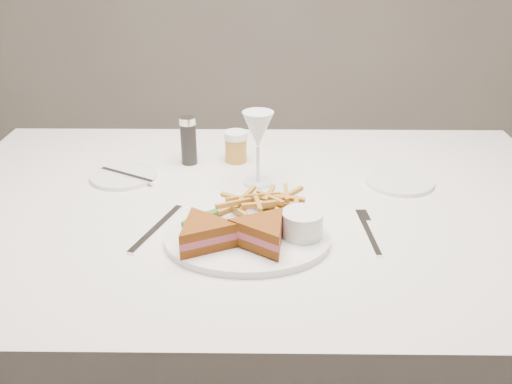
% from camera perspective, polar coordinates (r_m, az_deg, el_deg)
% --- Properties ---
extents(table, '(1.46, 0.98, 0.75)m').
position_cam_1_polar(table, '(1.47, 0.04, -14.28)').
color(table, silver).
rests_on(table, ground).
extents(chair_far, '(0.60, 0.57, 0.60)m').
position_cam_1_polar(chair_far, '(2.21, -1.56, -1.74)').
color(chair_far, '#4C362F').
rests_on(chair_far, ground).
extents(table_setting, '(0.82, 0.58, 0.18)m').
position_cam_1_polar(table_setting, '(1.18, -0.63, -0.97)').
color(table_setting, white).
rests_on(table_setting, table).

